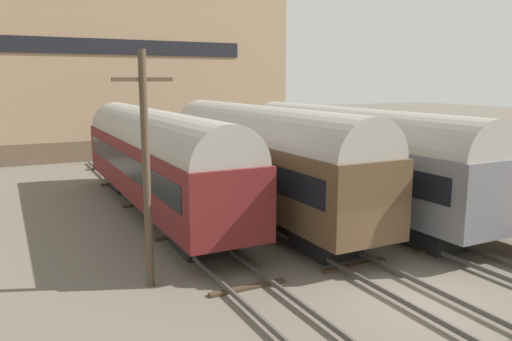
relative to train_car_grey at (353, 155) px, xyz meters
name	(u,v)px	position (x,y,z in m)	size (l,w,h in m)	color
ground_plane	(418,300)	(-4.14, -8.60, -2.93)	(200.00, 200.00, 0.00)	#60594C
track_left	(299,326)	(-8.27, -8.60, -2.79)	(2.60, 60.00, 0.26)	#4C4742
track_middle	(418,296)	(-4.14, -8.60, -2.79)	(2.60, 60.00, 0.26)	#4C4742
track_right	(510,272)	(0.00, -8.60, -2.79)	(2.60, 60.00, 0.26)	#4C4742
train_car_grey	(353,155)	(0.00, 0.00, 0.00)	(3.01, 15.75, 5.17)	black
train_car_brown	(262,156)	(-4.14, 1.40, 0.06)	(3.10, 15.97, 5.30)	black
train_car_maroon	(155,155)	(-8.27, 4.55, -0.07)	(3.09, 18.39, 5.07)	black
utility_pole	(146,167)	(-10.90, -3.94, 0.89)	(1.80, 0.24, 7.33)	#473828
warehouse_building	(89,60)	(-7.33, 28.85, 5.28)	(33.59, 12.69, 16.43)	brown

